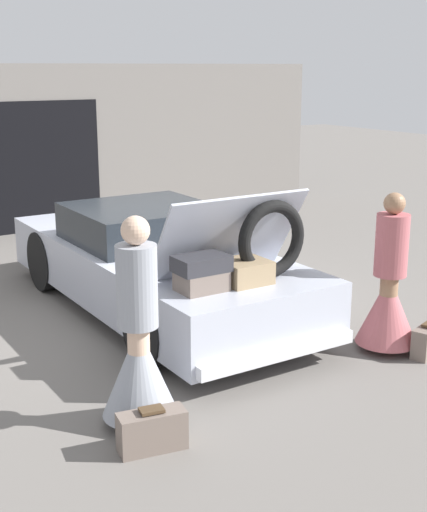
{
  "coord_description": "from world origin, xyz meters",
  "views": [
    {
      "loc": [
        -3.66,
        -7.02,
        2.75
      ],
      "look_at": [
        0.0,
        -1.28,
        0.93
      ],
      "focal_mm": 50.0,
      "sensor_mm": 36.0,
      "label": 1
    }
  ],
  "objects_px": {
    "car": "(155,263)",
    "person_left": "(139,352)",
    "person_right": "(388,296)",
    "suitcase_beside_left_person": "(152,431)"
  },
  "relations": [
    {
      "from": "car",
      "to": "person_left",
      "type": "relative_size",
      "value": 2.81
    },
    {
      "from": "person_left",
      "to": "person_right",
      "type": "xyz_separation_m",
      "value": [
        2.77,
        0.05,
        -0.04
      ]
    },
    {
      "from": "car",
      "to": "suitcase_beside_left_person",
      "type": "distance_m",
      "value": 3.17
    },
    {
      "from": "suitcase_beside_left_person",
      "to": "person_right",
      "type": "bearing_deg",
      "value": 9.19
    },
    {
      "from": "person_right",
      "to": "suitcase_beside_left_person",
      "type": "bearing_deg",
      "value": 110.0
    },
    {
      "from": "person_left",
      "to": "suitcase_beside_left_person",
      "type": "relative_size",
      "value": 3.17
    },
    {
      "from": "car",
      "to": "person_right",
      "type": "bearing_deg",
      "value": -58.9
    },
    {
      "from": "suitcase_beside_left_person",
      "to": "car",
      "type": "bearing_deg",
      "value": 61.51
    },
    {
      "from": "person_right",
      "to": "suitcase_beside_left_person",
      "type": "height_order",
      "value": "person_right"
    },
    {
      "from": "car",
      "to": "person_left",
      "type": "distance_m",
      "value": 2.72
    }
  ]
}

